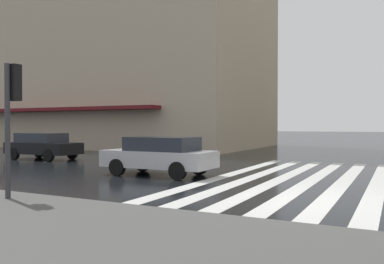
% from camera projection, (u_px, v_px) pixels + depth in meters
% --- Properties ---
extents(ground_plane, '(220.00, 220.00, 0.00)m').
position_uv_depth(ground_plane, '(311.00, 200.00, 9.84)').
color(ground_plane, black).
extents(zebra_crossing, '(13.00, 5.50, 0.01)m').
position_uv_depth(zebra_crossing, '(299.00, 178.00, 13.93)').
color(zebra_crossing, silver).
rests_on(zebra_crossing, ground_plane).
extents(haussmann_block_mid, '(15.21, 26.09, 18.91)m').
position_uv_depth(haussmann_block_mid, '(116.00, 43.00, 36.63)').
color(haussmann_block_mid, tan).
rests_on(haussmann_block_mid, ground_plane).
extents(traffic_signal_post, '(0.44, 0.30, 3.10)m').
position_uv_depth(traffic_signal_post, '(12.00, 101.00, 9.36)').
color(traffic_signal_post, '#333338').
rests_on(traffic_signal_post, sidewalk_pavement).
extents(car_black, '(1.85, 4.10, 1.41)m').
position_uv_depth(car_black, '(43.00, 145.00, 21.59)').
color(car_black, black).
rests_on(car_black, ground_plane).
extents(car_silver, '(1.85, 4.10, 1.41)m').
position_uv_depth(car_silver, '(160.00, 155.00, 14.73)').
color(car_silver, '#B7B7BC').
rests_on(car_silver, ground_plane).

